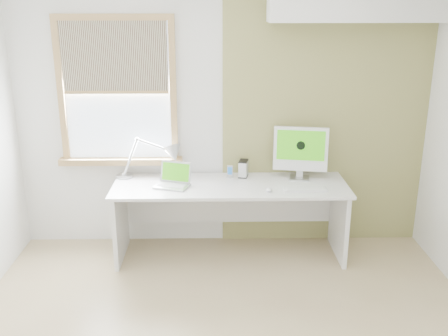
{
  "coord_description": "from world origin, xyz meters",
  "views": [
    {
      "loc": [
        -0.08,
        -3.16,
        2.37
      ],
      "look_at": [
        0.0,
        1.05,
        1.0
      ],
      "focal_mm": 41.28,
      "sensor_mm": 36.0,
      "label": 1
    }
  ],
  "objects_px": {
    "laptop": "(174,180)",
    "external_drive": "(243,169)",
    "imac": "(301,150)",
    "desk": "(230,201)",
    "desk_lamp": "(164,156)"
  },
  "relations": [
    {
      "from": "laptop",
      "to": "external_drive",
      "type": "distance_m",
      "value": 0.71
    },
    {
      "from": "laptop",
      "to": "imac",
      "type": "height_order",
      "value": "imac"
    },
    {
      "from": "laptop",
      "to": "external_drive",
      "type": "relative_size",
      "value": 2.17
    },
    {
      "from": "external_drive",
      "to": "imac",
      "type": "distance_m",
      "value": 0.58
    },
    {
      "from": "imac",
      "to": "laptop",
      "type": "bearing_deg",
      "value": -171.21
    },
    {
      "from": "desk_lamp",
      "to": "imac",
      "type": "xyz_separation_m",
      "value": [
        1.31,
        -0.07,
        0.07
      ]
    },
    {
      "from": "desk_lamp",
      "to": "laptop",
      "type": "relative_size",
      "value": 1.97
    },
    {
      "from": "desk",
      "to": "imac",
      "type": "distance_m",
      "value": 0.84
    },
    {
      "from": "external_drive",
      "to": "desk",
      "type": "bearing_deg",
      "value": -129.75
    },
    {
      "from": "laptop",
      "to": "external_drive",
      "type": "bearing_deg",
      "value": 19.87
    },
    {
      "from": "external_drive",
      "to": "imac",
      "type": "relative_size",
      "value": 0.32
    },
    {
      "from": "desk_lamp",
      "to": "imac",
      "type": "bearing_deg",
      "value": -2.98
    },
    {
      "from": "desk",
      "to": "laptop",
      "type": "relative_size",
      "value": 6.08
    },
    {
      "from": "desk",
      "to": "desk_lamp",
      "type": "relative_size",
      "value": 3.09
    },
    {
      "from": "laptop",
      "to": "external_drive",
      "type": "xyz_separation_m",
      "value": [
        0.66,
        0.24,
        0.03
      ]
    }
  ]
}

